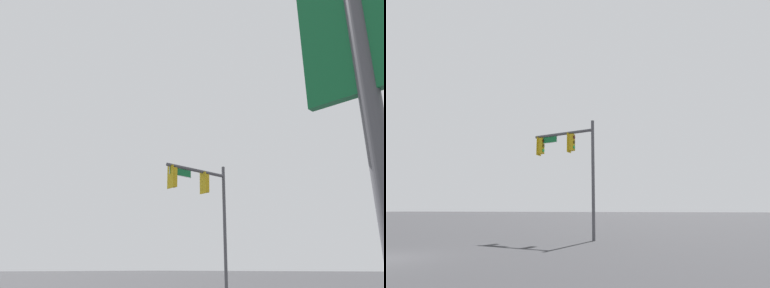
# 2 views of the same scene
# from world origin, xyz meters

# --- Properties ---
(signal_pole_near) EXTENTS (4.41, 1.21, 7.38)m
(signal_pole_near) POSITION_xyz_m (-4.89, -9.33, 5.40)
(signal_pole_near) COLOR #47474C
(signal_pole_near) RESTS_ON ground_plane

